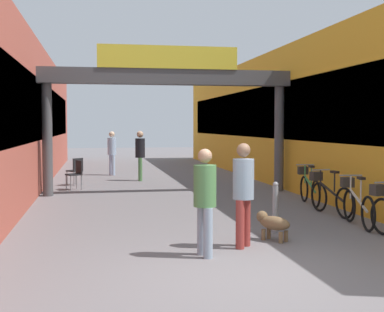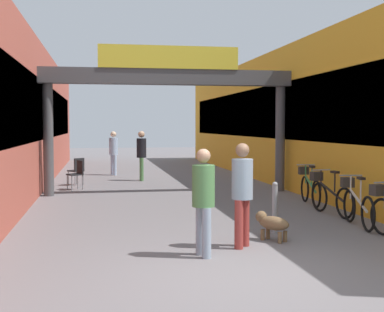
% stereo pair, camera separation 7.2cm
% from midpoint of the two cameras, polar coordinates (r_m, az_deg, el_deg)
% --- Properties ---
extents(ground_plane, '(80.00, 80.00, 0.00)m').
position_cam_midpoint_polar(ground_plane, '(7.31, 6.53, -12.28)').
color(ground_plane, slate).
extents(storefront_right, '(3.00, 26.00, 4.37)m').
position_cam_midpoint_polar(storefront_right, '(19.12, 11.92, 3.91)').
color(storefront_right, gold).
rests_on(storefront_right, ground_plane).
extents(arcade_sign_gateway, '(7.40, 0.47, 4.19)m').
position_cam_midpoint_polar(arcade_sign_gateway, '(15.34, -2.39, 7.16)').
color(arcade_sign_gateway, '#4C4C4F').
rests_on(arcade_sign_gateway, ground_plane).
extents(pedestrian_with_dog, '(0.48, 0.48, 1.68)m').
position_cam_midpoint_polar(pedestrian_with_dog, '(8.58, 5.62, -3.43)').
color(pedestrian_with_dog, '#99332D').
rests_on(pedestrian_with_dog, ground_plane).
extents(pedestrian_companion, '(0.40, 0.40, 1.61)m').
position_cam_midpoint_polar(pedestrian_companion, '(7.97, 1.48, -4.23)').
color(pedestrian_companion, '#8C9EB2').
rests_on(pedestrian_companion, ground_plane).
extents(pedestrian_carrying_crate, '(0.37, 0.39, 1.76)m').
position_cam_midpoint_polar(pedestrian_carrying_crate, '(18.93, -5.31, 0.41)').
color(pedestrian_carrying_crate, '#4C7F47').
rests_on(pedestrian_carrying_crate, ground_plane).
extents(pedestrian_elderly_walking, '(0.44, 0.44, 1.72)m').
position_cam_midpoint_polar(pedestrian_elderly_walking, '(21.17, -8.28, 0.63)').
color(pedestrian_elderly_walking, '#A5BFE0').
rests_on(pedestrian_elderly_walking, ground_plane).
extents(dog_on_leash, '(0.57, 0.66, 0.49)m').
position_cam_midpoint_polar(dog_on_leash, '(9.24, 8.68, -7.08)').
color(dog_on_leash, brown).
rests_on(dog_on_leash, ground_plane).
extents(bicycle_silver_second, '(0.46, 1.68, 0.98)m').
position_cam_midpoint_polar(bicycle_silver_second, '(10.93, 17.30, -4.87)').
color(bicycle_silver_second, black).
rests_on(bicycle_silver_second, ground_plane).
extents(bicycle_black_third, '(0.46, 1.68, 0.98)m').
position_cam_midpoint_polar(bicycle_black_third, '(12.14, 14.55, -4.01)').
color(bicycle_black_third, black).
rests_on(bicycle_black_third, ground_plane).
extents(bicycle_green_farthest, '(0.46, 1.68, 0.98)m').
position_cam_midpoint_polar(bicycle_green_farthest, '(13.59, 12.54, -3.21)').
color(bicycle_green_farthest, black).
rests_on(bicycle_green_farthest, ground_plane).
extents(bollard_post_metal, '(0.10, 0.10, 0.93)m').
position_cam_midpoint_polar(bollard_post_metal, '(9.91, 9.03, -5.37)').
color(bollard_post_metal, gray).
rests_on(bollard_post_metal, ground_plane).
extents(cafe_chair_black_nearer, '(0.54, 0.54, 0.89)m').
position_cam_midpoint_polar(cafe_chair_black_nearer, '(16.59, -12.03, -1.68)').
color(cafe_chair_black_nearer, gray).
rests_on(cafe_chair_black_nearer, ground_plane).
extents(cafe_chair_black_farther, '(0.56, 0.56, 0.89)m').
position_cam_midpoint_polar(cafe_chair_black_farther, '(17.83, -12.03, -1.34)').
color(cafe_chair_black_farther, gray).
rests_on(cafe_chair_black_farther, ground_plane).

